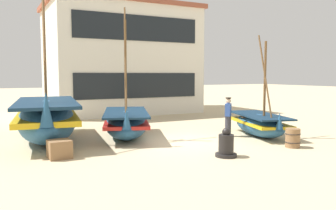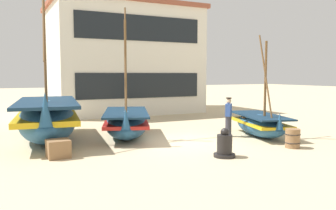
{
  "view_description": "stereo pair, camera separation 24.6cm",
  "coord_description": "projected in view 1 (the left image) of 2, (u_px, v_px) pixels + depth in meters",
  "views": [
    {
      "loc": [
        -6.55,
        -11.63,
        2.68
      ],
      "look_at": [
        0.0,
        1.0,
        1.4
      ],
      "focal_mm": 36.86,
      "sensor_mm": 36.0,
      "label": 1
    },
    {
      "loc": [
        -6.33,
        -11.74,
        2.68
      ],
      "look_at": [
        0.0,
        1.0,
        1.4
      ],
      "focal_mm": 36.86,
      "sensor_mm": 36.0,
      "label": 2
    }
  ],
  "objects": [
    {
      "name": "capstan_winch",
      "position": [
        226.0,
        145.0,
        11.19
      ],
      "size": [
        0.7,
        0.7,
        0.95
      ],
      "color": "black",
      "rests_on": "ground"
    },
    {
      "name": "fishing_boat_far_right",
      "position": [
        126.0,
        123.0,
        14.6
      ],
      "size": [
        3.13,
        4.71,
        5.49
      ],
      "color": "#23517A",
      "rests_on": "ground"
    },
    {
      "name": "fisherman_by_hull",
      "position": [
        228.0,
        117.0,
        14.79
      ],
      "size": [
        0.41,
        0.4,
        1.68
      ],
      "color": "#33333D",
      "rests_on": "ground"
    },
    {
      "name": "cargo_crate",
      "position": [
        59.0,
        149.0,
        11.0
      ],
      "size": [
        0.72,
        0.72,
        0.58
      ],
      "primitive_type": "cube",
      "rotation": [
        0.0,
        0.0,
        0.04
      ],
      "color": "olive",
      "rests_on": "ground"
    },
    {
      "name": "harbor_building_main",
      "position": [
        120.0,
        59.0,
        24.57
      ],
      "size": [
        10.14,
        7.16,
        7.44
      ],
      "color": "silver",
      "rests_on": "ground"
    },
    {
      "name": "ground_plane",
      "position": [
        180.0,
        142.0,
        13.53
      ],
      "size": [
        120.0,
        120.0,
        0.0
      ],
      "primitive_type": "plane",
      "color": "#CCB78E"
    },
    {
      "name": "wooden_barrel",
      "position": [
        293.0,
        138.0,
        12.6
      ],
      "size": [
        0.56,
        0.56,
        0.7
      ],
      "color": "olive",
      "rests_on": "ground"
    },
    {
      "name": "fishing_boat_near_left",
      "position": [
        259.0,
        124.0,
        14.99
      ],
      "size": [
        2.48,
        3.97,
        4.36
      ],
      "color": "#23517A",
      "rests_on": "ground"
    },
    {
      "name": "fishing_boat_centre_large",
      "position": [
        47.0,
        119.0,
        13.79
      ],
      "size": [
        3.05,
        6.15,
        8.12
      ],
      "color": "#23517A",
      "rests_on": "ground"
    }
  ]
}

